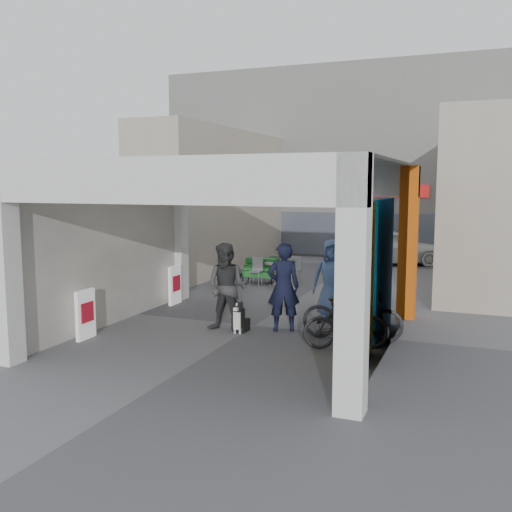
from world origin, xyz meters
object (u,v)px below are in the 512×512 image
at_px(bicycle_rear, 346,324).
at_px(white_van, 389,247).
at_px(man_with_dog, 283,287).
at_px(bicycle_front, 352,314).
at_px(man_crates, 376,246).
at_px(man_back_turned, 227,288).
at_px(man_elderly, 332,278).
at_px(cafe_set, 275,274).
at_px(produce_stand, 260,273).
at_px(border_collie, 240,319).

bearing_deg(bicycle_rear, white_van, -17.69).
height_order(man_with_dog, bicycle_front, man_with_dog).
height_order(man_with_dog, man_crates, man_with_dog).
distance_m(man_back_turned, man_elderly, 2.69).
bearing_deg(man_elderly, white_van, 73.81).
distance_m(cafe_set, produce_stand, 0.49).
height_order(man_elderly, man_crates, man_elderly).
bearing_deg(bicycle_front, border_collie, 91.55).
bearing_deg(man_crates, white_van, -75.91).
xyz_separation_m(man_with_dog, man_crates, (0.38, 9.02, -0.05)).
height_order(produce_stand, man_elderly, man_elderly).
distance_m(cafe_set, bicycle_rear, 7.19).
height_order(man_back_turned, man_elderly, man_back_turned).
bearing_deg(bicycle_rear, man_crates, -15.72).
relative_size(produce_stand, bicycle_rear, 0.71).
bearing_deg(man_with_dog, border_collie, 4.58).
bearing_deg(bicycle_front, cafe_set, 27.95).
bearing_deg(border_collie, man_back_turned, -174.52).
distance_m(produce_stand, bicycle_rear, 7.43).
distance_m(produce_stand, border_collie, 6.05).
height_order(cafe_set, produce_stand, cafe_set).
bearing_deg(border_collie, bicycle_rear, -6.57).
distance_m(man_elderly, man_crates, 7.43).
relative_size(border_collie, man_crates, 0.39).
relative_size(man_with_dog, man_back_turned, 1.01).
bearing_deg(border_collie, man_elderly, 57.58).
bearing_deg(cafe_set, bicycle_rear, -59.46).
xyz_separation_m(man_back_turned, man_crates, (1.47, 9.48, -0.04)).
height_order(cafe_set, bicycle_rear, bicycle_rear).
relative_size(cafe_set, bicycle_front, 0.69).
xyz_separation_m(cafe_set, white_van, (2.67, 5.60, 0.39)).
relative_size(produce_stand, man_back_turned, 0.62).
bearing_deg(border_collie, produce_stand, 110.14).
distance_m(cafe_set, man_elderly, 4.70).
height_order(cafe_set, bicycle_front, bicycle_front).
height_order(border_collie, man_elderly, man_elderly).
bearing_deg(cafe_set, man_crates, 55.81).
bearing_deg(man_crates, cafe_set, 75.25).
bearing_deg(border_collie, cafe_set, 105.59).
bearing_deg(man_with_dog, cafe_set, -93.20).
relative_size(man_elderly, bicycle_front, 0.92).
xyz_separation_m(man_with_dog, man_back_turned, (-1.09, -0.47, -0.01)).
distance_m(man_crates, bicycle_rear, 9.94).
bearing_deg(man_back_turned, produce_stand, 104.38).
bearing_deg(bicycle_rear, man_with_dog, 38.82).
height_order(border_collie, man_with_dog, man_with_dog).
xyz_separation_m(man_elderly, bicycle_rear, (0.90, -2.43, -0.43)).
bearing_deg(man_elderly, man_with_dog, -128.64).
xyz_separation_m(border_collie, man_back_turned, (-0.28, -0.01, 0.66)).
relative_size(bicycle_front, bicycle_rear, 1.22).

